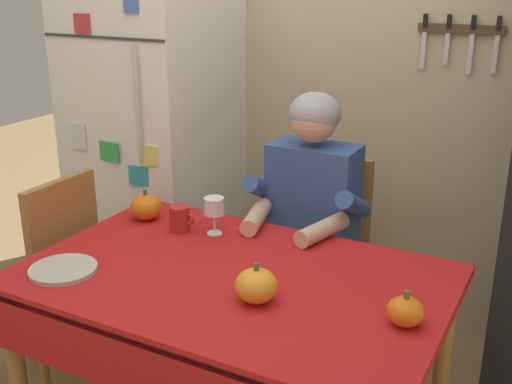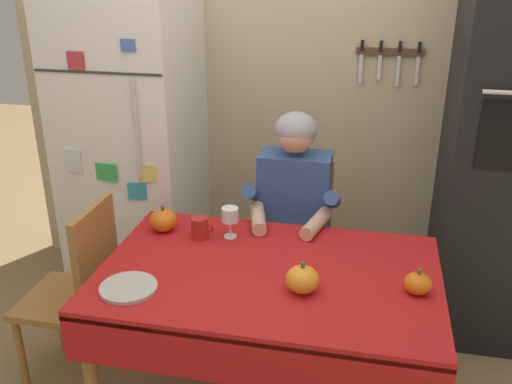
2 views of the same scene
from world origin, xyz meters
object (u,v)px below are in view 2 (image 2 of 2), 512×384
(wine_glass, at_px, (230,216))
(pumpkin_small, at_px, (163,220))
(chair_behind_person, at_px, (296,236))
(chair_left_side, at_px, (80,288))
(serving_tray, at_px, (128,288))
(coffee_mug, at_px, (200,228))
(dining_table, at_px, (268,290))
(pumpkin_medium, at_px, (418,283))
(pumpkin_large, at_px, (302,279))
(refrigerator, at_px, (134,152))
(wall_oven, at_px, (509,148))
(seated_person, at_px, (292,213))

(wine_glass, height_order, pumpkin_small, wine_glass)
(pumpkin_small, bearing_deg, chair_behind_person, 42.31)
(chair_left_side, height_order, serving_tray, chair_left_side)
(coffee_mug, distance_m, serving_tray, 0.50)
(dining_table, height_order, pumpkin_medium, pumpkin_medium)
(pumpkin_small, distance_m, serving_tray, 0.52)
(pumpkin_small, bearing_deg, serving_tray, -84.81)
(pumpkin_large, distance_m, serving_tray, 0.68)
(wine_glass, xyz_separation_m, pumpkin_medium, (0.82, -0.30, -0.06))
(refrigerator, distance_m, pumpkin_small, 0.73)
(coffee_mug, distance_m, wine_glass, 0.15)
(serving_tray, bearing_deg, coffee_mug, 73.24)
(pumpkin_small, relative_size, serving_tray, 0.57)
(wall_oven, height_order, chair_behind_person, wall_oven)
(pumpkin_large, bearing_deg, serving_tray, -168.90)
(wall_oven, bearing_deg, pumpkin_small, -158.16)
(wall_oven, height_order, wine_glass, wall_oven)
(pumpkin_small, bearing_deg, dining_table, -26.79)
(wall_oven, distance_m, dining_table, 1.45)
(dining_table, relative_size, pumpkin_medium, 13.14)
(seated_person, xyz_separation_m, pumpkin_small, (-0.56, -0.32, 0.06))
(seated_person, bearing_deg, coffee_mug, -136.01)
(dining_table, height_order, coffee_mug, coffee_mug)
(refrigerator, distance_m, wall_oven, 2.01)
(wall_oven, bearing_deg, coffee_mug, -154.36)
(chair_behind_person, height_order, chair_left_side, same)
(chair_left_side, bearing_deg, dining_table, -3.89)
(seated_person, bearing_deg, dining_table, -90.84)
(dining_table, relative_size, coffee_mug, 13.11)
(chair_behind_person, distance_m, coffee_mug, 0.72)
(dining_table, xyz_separation_m, wine_glass, (-0.23, 0.28, 0.19))
(dining_table, relative_size, chair_behind_person, 1.51)
(chair_left_side, xyz_separation_m, pumpkin_medium, (1.49, -0.09, 0.27))
(refrigerator, xyz_separation_m, chair_behind_person, (0.96, -0.09, -0.39))
(pumpkin_medium, bearing_deg, chair_left_side, 176.74)
(pumpkin_small, bearing_deg, pumpkin_medium, -14.85)
(chair_left_side, xyz_separation_m, serving_tray, (0.39, -0.30, 0.24))
(chair_behind_person, bearing_deg, pumpkin_large, -80.70)
(chair_behind_person, bearing_deg, refrigerator, 174.61)
(coffee_mug, relative_size, wine_glass, 0.73)
(wall_oven, xyz_separation_m, seated_person, (-1.04, -0.32, -0.31))
(chair_behind_person, height_order, serving_tray, chair_behind_person)
(wall_oven, relative_size, pumpkin_large, 16.03)
(wall_oven, height_order, pumpkin_small, wall_oven)
(coffee_mug, height_order, serving_tray, coffee_mug)
(wine_glass, bearing_deg, pumpkin_small, 179.85)
(dining_table, bearing_deg, chair_left_side, 176.11)
(chair_left_side, bearing_deg, wall_oven, 23.83)
(refrigerator, distance_m, seated_person, 1.01)
(wine_glass, xyz_separation_m, pumpkin_small, (-0.32, 0.00, -0.05))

